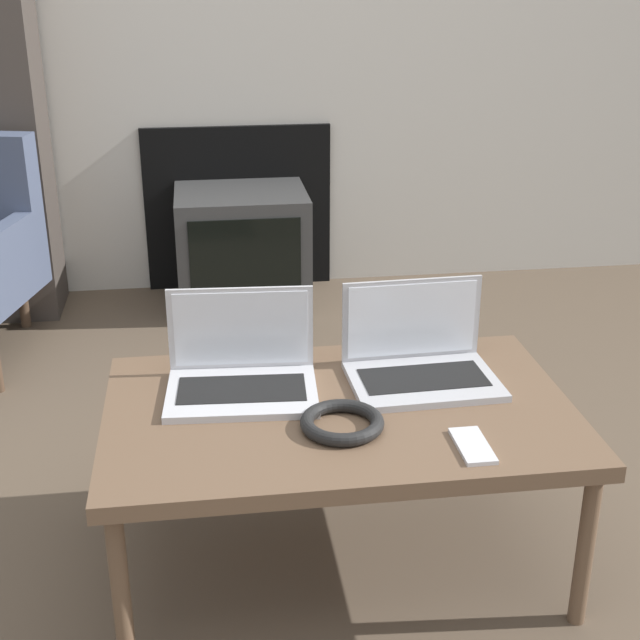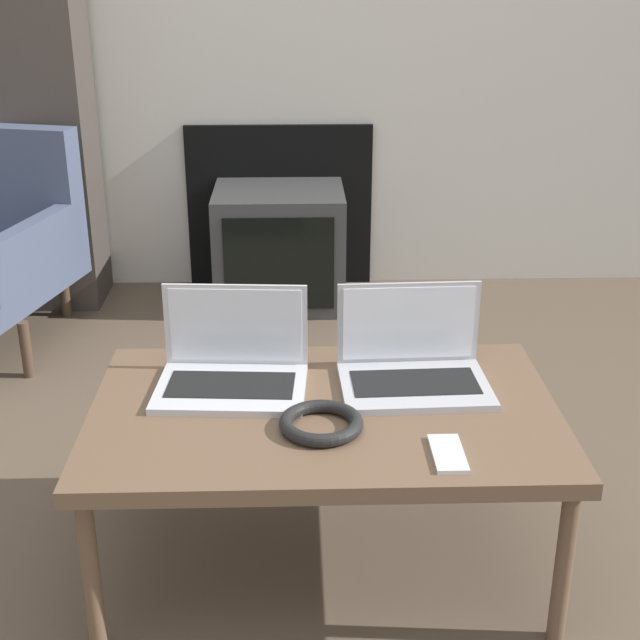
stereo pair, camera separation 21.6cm
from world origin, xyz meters
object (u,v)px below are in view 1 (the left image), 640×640
(phone, at_px, (473,446))
(tv, at_px, (242,249))
(laptop_left, at_px, (242,370))
(laptop_right, at_px, (419,359))
(headphones, at_px, (342,422))

(phone, bearing_deg, tv, 100.65)
(phone, distance_m, tv, 1.90)
(laptop_left, bearing_deg, laptop_right, 3.75)
(laptop_right, xyz_separation_m, phone, (0.03, -0.32, -0.04))
(laptop_right, relative_size, phone, 2.46)
(laptop_left, xyz_separation_m, headphones, (0.19, -0.21, -0.03))
(laptop_left, distance_m, headphones, 0.29)
(headphones, bearing_deg, laptop_left, 132.10)
(laptop_right, xyz_separation_m, headphones, (-0.21, -0.21, -0.03))
(laptop_right, distance_m, tv, 1.58)
(laptop_right, height_order, phone, laptop_right)
(headphones, height_order, phone, headphones)
(phone, xyz_separation_m, tv, (-0.35, 1.86, -0.17))
(phone, height_order, tv, tv)
(laptop_left, relative_size, phone, 2.51)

